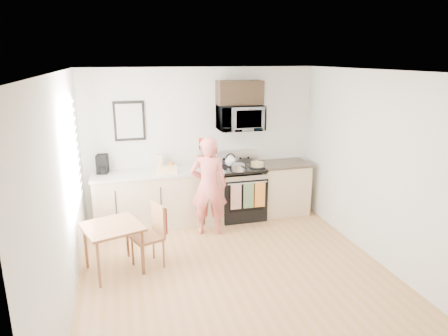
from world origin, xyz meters
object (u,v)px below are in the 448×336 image
object	(u,v)px
microwave	(240,118)
cake	(257,165)
range	(241,193)
person	(209,186)
dining_table	(112,231)
chair	(155,226)

from	to	relation	value
microwave	cake	xyz separation A→B (m)	(0.26, -0.20, -0.79)
range	person	xyz separation A→B (m)	(-0.70, -0.53, 0.36)
range	dining_table	distance (m)	2.58
dining_table	chair	bearing A→B (deg)	5.94
microwave	dining_table	xyz separation A→B (m)	(-2.17, -1.48, -1.18)
chair	cake	world-z (taller)	cake
chair	dining_table	bearing A→B (deg)	165.24
microwave	cake	size ratio (longest dim) A/B	2.87
cake	dining_table	bearing A→B (deg)	-152.24
person	cake	distance (m)	1.06
microwave	chair	world-z (taller)	microwave
microwave	cake	bearing A→B (deg)	-37.43
dining_table	microwave	bearing A→B (deg)	34.21
microwave	person	size ratio (longest dim) A/B	0.48
dining_table	chair	xyz separation A→B (m)	(0.55, 0.06, -0.02)
range	person	size ratio (longest dim) A/B	0.73
microwave	person	world-z (taller)	microwave
microwave	chair	size ratio (longest dim) A/B	0.87
person	cake	world-z (taller)	person
person	dining_table	xyz separation A→B (m)	(-1.47, -0.85, -0.22)
person	chair	bearing A→B (deg)	53.01
person	chair	distance (m)	1.23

